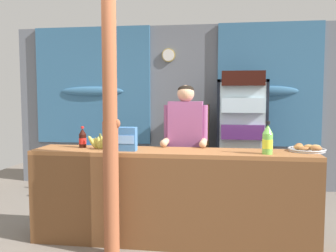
% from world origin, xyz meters
% --- Properties ---
extents(ground_plane, '(7.41, 7.41, 0.00)m').
position_xyz_m(ground_plane, '(0.00, 1.10, 0.00)').
color(ground_plane, slate).
extents(back_wall_curtained, '(5.54, 0.22, 2.60)m').
position_xyz_m(back_wall_curtained, '(-0.03, 2.80, 1.35)').
color(back_wall_curtained, slate).
rests_on(back_wall_curtained, ground).
extents(stall_counter, '(2.81, 0.49, 0.94)m').
position_xyz_m(stall_counter, '(0.13, 0.42, 0.57)').
color(stall_counter, '#935B33').
rests_on(stall_counter, ground).
extents(timber_post, '(0.17, 0.14, 2.50)m').
position_xyz_m(timber_post, '(-0.38, 0.15, 1.20)').
color(timber_post, '#995133').
rests_on(timber_post, ground).
extents(drink_fridge, '(0.70, 0.73, 1.82)m').
position_xyz_m(drink_fridge, '(0.91, 2.27, 1.00)').
color(drink_fridge, black).
rests_on(drink_fridge, ground).
extents(bottle_shelf_rack, '(0.48, 0.28, 1.35)m').
position_xyz_m(bottle_shelf_rack, '(0.21, 2.46, 0.70)').
color(bottle_shelf_rack, brown).
rests_on(bottle_shelf_rack, ground).
extents(plastic_lawn_chair, '(0.51, 0.51, 0.86)m').
position_xyz_m(plastic_lawn_chair, '(-1.22, 1.92, 0.49)').
color(plastic_lawn_chair, '#3884D6').
rests_on(plastic_lawn_chair, ground).
extents(shopkeeper, '(0.49, 0.42, 1.60)m').
position_xyz_m(shopkeeper, '(0.22, 1.00, 1.00)').
color(shopkeeper, '#28282D').
rests_on(shopkeeper, ground).
extents(soda_bottle_lime_soda, '(0.10, 0.10, 0.31)m').
position_xyz_m(soda_bottle_lime_soda, '(1.04, 0.42, 1.07)').
color(soda_bottle_lime_soda, '#75C64C').
rests_on(soda_bottle_lime_soda, stall_counter).
extents(soda_bottle_cola, '(0.08, 0.08, 0.22)m').
position_xyz_m(soda_bottle_cola, '(-0.82, 0.58, 1.04)').
color(soda_bottle_cola, black).
rests_on(soda_bottle_cola, stall_counter).
extents(snack_box_biscuit, '(0.21, 0.11, 0.23)m').
position_xyz_m(snack_box_biscuit, '(-0.32, 0.44, 1.06)').
color(snack_box_biscuit, '#3D75B7').
rests_on(snack_box_biscuit, stall_counter).
extents(pastry_tray, '(0.36, 0.36, 0.07)m').
position_xyz_m(pastry_tray, '(1.45, 0.64, 0.97)').
color(pastry_tray, '#BCBCC1').
rests_on(pastry_tray, stall_counter).
extents(banana_bunch, '(0.28, 0.06, 0.16)m').
position_xyz_m(banana_bunch, '(-0.61, 0.54, 1.00)').
color(banana_bunch, '#CCC14C').
rests_on(banana_bunch, stall_counter).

